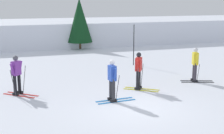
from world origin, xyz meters
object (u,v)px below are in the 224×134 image
(trail_marker_pole, at_px, (134,45))
(conifer_far_left, at_px, (80,20))
(skier_red, at_px, (139,70))
(skier_blue, at_px, (112,79))
(skier_purple, at_px, (17,74))
(skier_yellow, at_px, (195,64))

(trail_marker_pole, bearing_deg, conifer_far_left, 103.19)
(skier_red, xyz_separation_m, trail_marker_pole, (1.82, 5.12, 0.34))
(skier_blue, height_order, conifer_far_left, conifer_far_left)
(skier_blue, distance_m, conifer_far_left, 14.08)
(skier_purple, bearing_deg, conifer_far_left, 65.80)
(skier_yellow, height_order, conifer_far_left, conifer_far_left)
(skier_blue, distance_m, skier_purple, 4.16)
(skier_yellow, relative_size, conifer_far_left, 0.41)
(conifer_far_left, bearing_deg, skier_blue, -97.03)
(skier_blue, height_order, skier_purple, same)
(skier_yellow, height_order, skier_purple, same)
(skier_blue, distance_m, skier_red, 2.08)
(skier_purple, bearing_deg, trail_marker_pole, 31.19)
(trail_marker_pole, bearing_deg, skier_red, -109.52)
(conifer_far_left, bearing_deg, skier_red, -90.24)
(skier_red, height_order, skier_purple, same)
(skier_purple, xyz_separation_m, conifer_far_left, (5.30, 11.80, 1.44))
(conifer_far_left, bearing_deg, trail_marker_pole, -76.81)
(skier_yellow, height_order, trail_marker_pole, trail_marker_pole)
(skier_blue, distance_m, trail_marker_pole, 7.27)
(skier_yellow, bearing_deg, skier_purple, 176.97)
(skier_red, bearing_deg, skier_yellow, 7.18)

